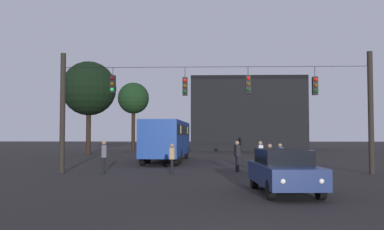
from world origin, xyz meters
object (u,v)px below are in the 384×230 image
object	(u,v)px
pedestrian_crossing_right	(270,158)
pedestrian_crossing_left	(104,155)
pedestrian_near_bus	(237,154)
tree_left_silhouette	(133,99)
tree_behind_building	(89,89)
car_near_right	(284,170)
pedestrian_crossing_center	(172,157)
pedestrian_trailing	(260,154)
city_bus	(168,137)
pedestrian_far_side	(280,156)

from	to	relation	value
pedestrian_crossing_right	pedestrian_crossing_left	bearing A→B (deg)	176.68
pedestrian_near_bus	tree_left_silhouette	xyz separation A→B (m)	(-10.44, 27.18, 5.39)
pedestrian_near_bus	tree_behind_building	world-z (taller)	tree_behind_building
pedestrian_crossing_left	pedestrian_crossing_right	distance (m)	8.47
car_near_right	tree_behind_building	distance (m)	31.29
pedestrian_crossing_center	pedestrian_trailing	bearing A→B (deg)	26.26
city_bus	pedestrian_crossing_right	size ratio (longest dim) A/B	7.05
pedestrian_crossing_center	pedestrian_crossing_right	xyz separation A→B (m)	(4.90, -0.24, -0.01)
tree_left_silhouette	pedestrian_crossing_left	bearing A→B (deg)	-83.10
city_bus	car_near_right	xyz separation A→B (m)	(5.57, -16.57, -1.07)
pedestrian_crossing_center	tree_left_silhouette	size ratio (longest dim) A/B	0.19
pedestrian_near_bus	pedestrian_crossing_right	bearing A→B (deg)	-52.48
pedestrian_crossing_left	tree_behind_building	xyz separation A→B (m)	(-6.58, 20.32, 5.68)
pedestrian_crossing_center	pedestrian_crossing_left	bearing A→B (deg)	176.01
pedestrian_crossing_left	tree_behind_building	size ratio (longest dim) A/B	0.18
pedestrian_near_bus	pedestrian_trailing	world-z (taller)	pedestrian_near_bus
pedestrian_crossing_center	pedestrian_crossing_right	size ratio (longest dim) A/B	1.01
pedestrian_crossing_center	pedestrian_near_bus	distance (m)	3.82
pedestrian_crossing_left	tree_behind_building	bearing A→B (deg)	107.93
pedestrian_near_bus	pedestrian_trailing	bearing A→B (deg)	26.66
pedestrian_far_side	tree_behind_building	xyz separation A→B (m)	(-15.89, 18.83, 5.80)
car_near_right	tree_behind_building	world-z (taller)	tree_behind_building
pedestrian_trailing	tree_left_silhouette	bearing A→B (deg)	113.98
car_near_right	pedestrian_trailing	bearing A→B (deg)	87.70
city_bus	car_near_right	bearing A→B (deg)	-71.42
car_near_right	pedestrian_near_bus	world-z (taller)	pedestrian_near_bus
city_bus	pedestrian_crossing_left	bearing A→B (deg)	-103.74
tree_left_silhouette	pedestrian_far_side	bearing A→B (deg)	-64.77
pedestrian_far_side	tree_left_silhouette	world-z (taller)	tree_left_silhouette
car_near_right	pedestrian_crossing_right	distance (m)	6.29
city_bus	pedestrian_crossing_left	size ratio (longest dim) A/B	6.42
pedestrian_crossing_center	tree_behind_building	bearing A→B (deg)	116.21
pedestrian_crossing_left	pedestrian_near_bus	distance (m)	7.12
pedestrian_crossing_left	tree_left_silhouette	size ratio (longest dim) A/B	0.21
pedestrian_crossing_center	pedestrian_near_bus	world-z (taller)	pedestrian_near_bus
pedestrian_crossing_right	pedestrian_near_bus	bearing A→B (deg)	127.52
city_bus	car_near_right	world-z (taller)	city_bus
car_near_right	pedestrian_crossing_right	bearing A→B (deg)	85.57
pedestrian_crossing_left	tree_behind_building	distance (m)	22.10
pedestrian_near_bus	tree_behind_building	xyz separation A→B (m)	(-13.56, 18.89, 5.71)
tree_left_silhouette	city_bus	bearing A→B (deg)	-72.68
pedestrian_trailing	tree_left_silhouette	world-z (taller)	tree_left_silhouette
tree_behind_building	pedestrian_crossing_left	bearing A→B (deg)	-72.07
city_bus	tree_behind_building	xyz separation A→B (m)	(-8.98, 10.51, 4.79)
city_bus	pedestrian_crossing_center	bearing A→B (deg)	-83.47
pedestrian_crossing_right	pedestrian_far_side	size ratio (longest dim) A/B	1.02
pedestrian_crossing_right	tree_left_silhouette	xyz separation A→B (m)	(-11.92, 29.11, 5.46)
city_bus	pedestrian_crossing_right	bearing A→B (deg)	-59.56
tree_behind_building	pedestrian_crossing_center	bearing A→B (deg)	-63.79
pedestrian_far_side	pedestrian_trailing	bearing A→B (deg)	148.21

